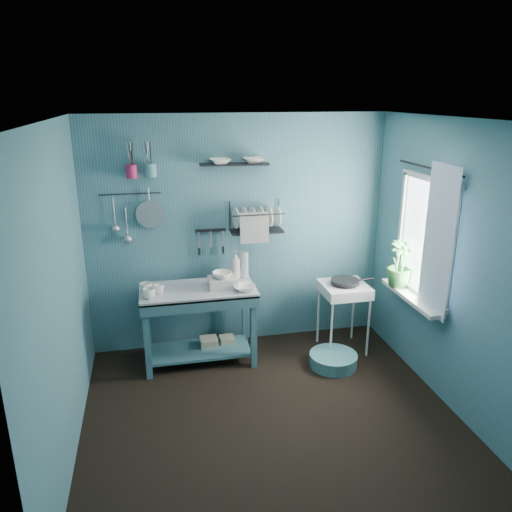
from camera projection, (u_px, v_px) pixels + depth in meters
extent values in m
plane|color=black|center=(271.00, 417.00, 4.34)|extent=(3.20, 3.20, 0.00)
plane|color=silver|center=(274.00, 120.00, 3.57)|extent=(3.20, 3.20, 0.00)
plane|color=#376471|center=(239.00, 234.00, 5.35)|extent=(3.20, 0.00, 3.20)
plane|color=#376471|center=(343.00, 386.00, 2.56)|extent=(3.20, 0.00, 3.20)
plane|color=#376471|center=(60.00, 300.00, 3.63)|extent=(0.00, 3.00, 3.00)
plane|color=#376471|center=(453.00, 269.00, 4.28)|extent=(0.00, 3.00, 3.00)
cube|color=#305C66|center=(199.00, 325.00, 5.14)|extent=(1.19, 0.66, 0.82)
imported|color=white|center=(149.00, 294.00, 4.75)|extent=(0.12, 0.12, 0.10)
imported|color=white|center=(159.00, 289.00, 4.87)|extent=(0.14, 0.14, 0.09)
imported|color=white|center=(147.00, 288.00, 4.90)|extent=(0.17, 0.17, 0.10)
cube|color=beige|center=(222.00, 282.00, 5.03)|extent=(0.28, 0.22, 0.10)
imported|color=white|center=(222.00, 275.00, 5.00)|extent=(0.20, 0.19, 0.06)
imported|color=beige|center=(235.00, 265.00, 5.24)|extent=(0.12, 0.12, 0.30)
cylinder|color=#A5B4B8|center=(244.00, 265.00, 5.28)|extent=(0.09, 0.09, 0.28)
imported|color=white|center=(244.00, 288.00, 4.96)|extent=(0.22, 0.22, 0.05)
cube|color=silver|center=(343.00, 317.00, 5.39)|extent=(0.56, 0.56, 0.76)
cylinder|color=black|center=(345.00, 281.00, 5.27)|extent=(0.30, 0.30, 0.03)
cube|color=black|center=(211.00, 230.00, 5.24)|extent=(0.32, 0.03, 0.03)
cube|color=black|center=(257.00, 217.00, 5.20)|extent=(0.56, 0.26, 0.32)
cube|color=black|center=(234.00, 164.00, 5.01)|extent=(0.72, 0.25, 0.01)
imported|color=white|center=(220.00, 157.00, 4.96)|extent=(0.23, 0.23, 0.05)
imported|color=white|center=(254.00, 161.00, 5.04)|extent=(0.25, 0.25, 0.05)
cylinder|color=#AC1F4F|center=(132.00, 171.00, 4.84)|extent=(0.11, 0.11, 0.13)
cylinder|color=teal|center=(151.00, 170.00, 4.88)|extent=(0.11, 0.11, 0.13)
cylinder|color=#A4A7AC|center=(150.00, 214.00, 5.03)|extent=(0.28, 0.03, 0.28)
cylinder|color=#A4A7AC|center=(114.00, 212.00, 4.96)|extent=(0.01, 0.01, 0.30)
cylinder|color=#A4A7AC|center=(126.00, 222.00, 5.02)|extent=(0.01, 0.01, 0.30)
cylinder|color=black|center=(130.00, 194.00, 4.95)|extent=(0.60, 0.01, 0.01)
plane|color=white|center=(426.00, 238.00, 4.65)|extent=(0.00, 1.10, 1.10)
cube|color=silver|center=(411.00, 297.00, 4.81)|extent=(0.16, 0.95, 0.04)
plane|color=white|center=(438.00, 242.00, 4.34)|extent=(0.00, 1.35, 1.35)
cylinder|color=black|center=(429.00, 168.00, 4.44)|extent=(0.02, 1.05, 0.02)
imported|color=#2B6D30|center=(400.00, 264.00, 4.96)|extent=(0.34, 0.34, 0.46)
cube|color=gray|center=(209.00, 348.00, 5.30)|extent=(0.18, 0.18, 0.22)
cube|color=gray|center=(227.00, 345.00, 5.37)|extent=(0.15, 0.15, 0.20)
cylinder|color=teal|center=(333.00, 360.00, 5.14)|extent=(0.49, 0.49, 0.13)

